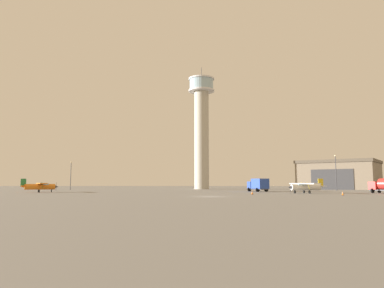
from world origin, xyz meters
The scene contains 10 objects.
ground_plane centered at (0.00, 0.00, 0.00)m, with size 400.00×400.00×0.00m, color gray.
control_tower centered at (-1.88, 68.10, 22.71)m, with size 9.08×9.08×43.00m.
hangar centered at (45.40, 69.57, 4.87)m, with size 31.81×30.64×9.70m.
airplane_white centered at (19.81, 17.93, 1.39)m, with size 7.90×10.11×2.98m.
airplane_orange centered at (-37.96, 23.90, 1.42)m, with size 7.76×9.65×3.04m.
truck_box_blue centered at (12.25, 32.11, 1.72)m, with size 4.72×7.11×3.13m.
light_post_west centered at (-41.12, 50.82, 5.11)m, with size 0.44×0.44×8.56m.
light_post_east centered at (34.53, 42.11, 5.69)m, with size 0.44×0.44×9.67m.
traffic_cone_near_left centered at (22.59, 5.92, 0.33)m, with size 0.36×0.36×0.68m.
traffic_cone_near_right centered at (7.92, 10.21, 0.36)m, with size 0.36×0.36×0.73m.
Camera 1 is at (-0.56, -56.33, 2.05)m, focal length 33.70 mm.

